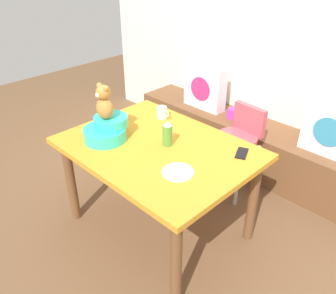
# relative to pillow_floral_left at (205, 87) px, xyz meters

# --- Properties ---
(ground_plane) EXTENTS (8.00, 8.00, 0.00)m
(ground_plane) POSITION_rel_pillow_floral_left_xyz_m (0.59, -1.22, -0.68)
(ground_plane) COLOR brown
(back_wall) EXTENTS (4.40, 0.10, 2.60)m
(back_wall) POSITION_rel_pillow_floral_left_xyz_m (0.59, 0.29, 0.62)
(back_wall) COLOR silver
(back_wall) RESTS_ON ground_plane
(window_bench) EXTENTS (2.60, 0.44, 0.46)m
(window_bench) POSITION_rel_pillow_floral_left_xyz_m (0.59, 0.02, -0.45)
(window_bench) COLOR brown
(window_bench) RESTS_ON ground_plane
(pillow_floral_left) EXTENTS (0.44, 0.15, 0.44)m
(pillow_floral_left) POSITION_rel_pillow_floral_left_xyz_m (0.00, 0.00, 0.00)
(pillow_floral_left) COLOR silver
(pillow_floral_left) RESTS_ON window_bench
(pillow_floral_right) EXTENTS (0.44, 0.15, 0.44)m
(pillow_floral_right) POSITION_rel_pillow_floral_left_xyz_m (1.30, 0.00, 0.00)
(pillow_floral_right) COLOR silver
(pillow_floral_right) RESTS_ON window_bench
(book_stack) EXTENTS (0.20, 0.14, 0.10)m
(book_stack) POSITION_rel_pillow_floral_left_xyz_m (0.43, 0.02, -0.17)
(book_stack) COLOR #BF35B8
(book_stack) RESTS_ON window_bench
(dining_table) EXTENTS (1.30, 0.98, 0.74)m
(dining_table) POSITION_rel_pillow_floral_left_xyz_m (0.59, -1.22, -0.04)
(dining_table) COLOR orange
(dining_table) RESTS_ON ground_plane
(highchair) EXTENTS (0.34, 0.47, 0.79)m
(highchair) POSITION_rel_pillow_floral_left_xyz_m (0.71, -0.42, -0.16)
(highchair) COLOR #D84C59
(highchair) RESTS_ON ground_plane
(infant_seat_teal) EXTENTS (0.30, 0.33, 0.16)m
(infant_seat_teal) POSITION_rel_pillow_floral_left_xyz_m (0.26, -1.40, 0.13)
(infant_seat_teal) COLOR #2DCAB6
(infant_seat_teal) RESTS_ON dining_table
(teddy_bear) EXTENTS (0.13, 0.12, 0.25)m
(teddy_bear) POSITION_rel_pillow_floral_left_xyz_m (0.26, -1.40, 0.34)
(teddy_bear) COLOR #B07836
(teddy_bear) RESTS_ON infant_seat_teal
(ketchup_bottle) EXTENTS (0.07, 0.07, 0.18)m
(ketchup_bottle) POSITION_rel_pillow_floral_left_xyz_m (0.62, -1.16, 0.15)
(ketchup_bottle) COLOR #4C8C33
(ketchup_bottle) RESTS_ON dining_table
(coffee_mug) EXTENTS (0.12, 0.08, 0.09)m
(coffee_mug) POSITION_rel_pillow_floral_left_xyz_m (0.29, -0.89, 0.11)
(coffee_mug) COLOR silver
(coffee_mug) RESTS_ON dining_table
(dinner_plate_near) EXTENTS (0.20, 0.20, 0.01)m
(dinner_plate_near) POSITION_rel_pillow_floral_left_xyz_m (0.91, -1.36, 0.07)
(dinner_plate_near) COLOR white
(dinner_plate_near) RESTS_ON dining_table
(cell_phone) EXTENTS (0.12, 0.16, 0.01)m
(cell_phone) POSITION_rel_pillow_floral_left_xyz_m (1.06, -0.89, 0.06)
(cell_phone) COLOR black
(cell_phone) RESTS_ON dining_table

